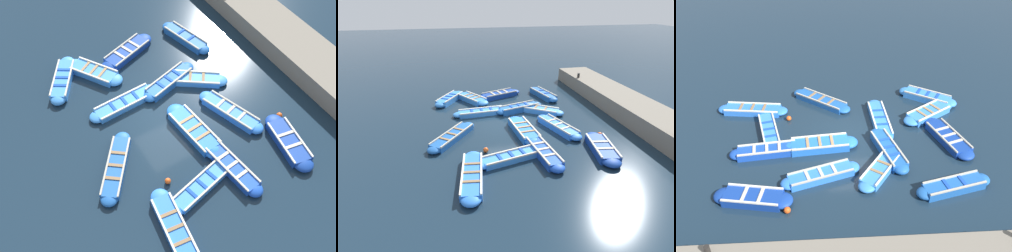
% 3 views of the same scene
% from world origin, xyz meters
% --- Properties ---
extents(ground_plane, '(120.00, 120.00, 0.00)m').
position_xyz_m(ground_plane, '(0.00, 0.00, 0.00)').
color(ground_plane, '#162838').
extents(boat_end_of_row, '(3.07, 2.48, 0.39)m').
position_xyz_m(boat_end_of_row, '(2.65, 1.17, 0.17)').
color(boat_end_of_row, '#3884E0').
rests_on(boat_end_of_row, ground).
extents(boat_broadside, '(1.83, 3.72, 0.42)m').
position_xyz_m(boat_broadside, '(2.85, -1.51, 0.18)').
color(boat_broadside, blue).
rests_on(boat_broadside, ground).
extents(boat_outer_left, '(3.88, 1.01, 0.36)m').
position_xyz_m(boat_outer_left, '(-1.31, 1.68, 0.15)').
color(boat_outer_left, '#3884E0').
rests_on(boat_outer_left, ground).
extents(boat_alongside, '(1.12, 3.60, 0.43)m').
position_xyz_m(boat_alongside, '(1.03, -4.06, 0.18)').
color(boat_alongside, '#1947B7').
rests_on(boat_alongside, ground).
extents(boat_inner_gap, '(2.55, 3.28, 0.43)m').
position_xyz_m(boat_inner_gap, '(-1.71, 4.39, 0.19)').
color(boat_inner_gap, '#3884E0').
rests_on(boat_inner_gap, ground).
extents(boat_near_quay, '(3.58, 1.64, 0.46)m').
position_xyz_m(boat_near_quay, '(1.31, 1.75, 0.20)').
color(boat_near_quay, '#1E59AD').
rests_on(boat_near_quay, ground).
extents(boat_far_corner, '(3.70, 2.03, 0.42)m').
position_xyz_m(boat_far_corner, '(0.51, 4.89, 0.18)').
color(boat_far_corner, navy).
rests_on(boat_far_corner, ground).
extents(boat_mid_row, '(1.27, 3.81, 0.45)m').
position_xyz_m(boat_mid_row, '(0.72, -1.53, 0.19)').
color(boat_mid_row, blue).
rests_on(boat_mid_row, ground).
extents(boat_outer_right, '(2.92, 3.51, 0.38)m').
position_xyz_m(boat_outer_right, '(-3.33, -1.42, 0.16)').
color(boat_outer_right, '#1E59AD').
rests_on(boat_outer_right, ground).
extents(boat_centre, '(1.29, 3.93, 0.39)m').
position_xyz_m(boat_centre, '(-2.61, -5.20, 0.17)').
color(boat_centre, blue).
rests_on(boat_centre, ground).
extents(boat_bow_out, '(1.49, 3.49, 0.44)m').
position_xyz_m(boat_bow_out, '(4.07, -4.34, 0.19)').
color(boat_bow_out, navy).
rests_on(boat_bow_out, ground).
extents(boat_tucked, '(1.54, 3.54, 0.46)m').
position_xyz_m(boat_tucked, '(3.89, 4.19, 0.20)').
color(boat_tucked, '#1E59AD').
rests_on(boat_tucked, ground).
extents(boat_drifting, '(3.72, 1.54, 0.35)m').
position_xyz_m(boat_drifting, '(-0.61, -4.12, 0.15)').
color(boat_drifting, '#3884E0').
rests_on(boat_drifting, ground).
extents(boat_stern_in, '(2.48, 3.32, 0.44)m').
position_xyz_m(boat_stern_in, '(-3.35, 4.71, 0.19)').
color(boat_stern_in, '#3884E0').
rests_on(boat_stern_in, ground).
extents(quay_wall, '(2.71, 17.22, 1.08)m').
position_xyz_m(quay_wall, '(8.37, 0.00, 0.54)').
color(quay_wall, slate).
rests_on(quay_wall, ground).
extents(buoy_orange_near, '(0.27, 0.27, 0.27)m').
position_xyz_m(buoy_orange_near, '(-1.73, -3.18, 0.13)').
color(buoy_orange_near, '#E05119').
rests_on(buoy_orange_near, ground).
extents(buoy_yellow_far, '(0.28, 0.28, 0.28)m').
position_xyz_m(buoy_yellow_far, '(4.78, -2.89, 0.14)').
color(buoy_yellow_far, '#E05119').
rests_on(buoy_yellow_far, ground).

